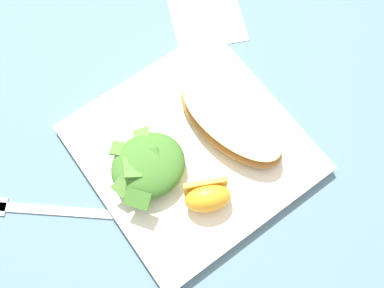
{
  "coord_description": "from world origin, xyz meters",
  "views": [
    {
      "loc": [
        -0.13,
        -0.17,
        0.59
      ],
      "look_at": [
        0.0,
        0.0,
        0.03
      ],
      "focal_mm": 41.51,
      "sensor_mm": 36.0,
      "label": 1
    }
  ],
  "objects_px": {
    "white_plate": "(192,149)",
    "green_salad_pile": "(148,166)",
    "metal_fork": "(37,209)",
    "paper_napkin": "(207,17)",
    "cheesy_pizza_bread": "(230,122)",
    "orange_wedge_front": "(207,197)"
  },
  "relations": [
    {
      "from": "cheesy_pizza_bread",
      "to": "paper_napkin",
      "type": "xyz_separation_m",
      "value": [
        0.09,
        0.18,
        -0.03
      ]
    },
    {
      "from": "cheesy_pizza_bread",
      "to": "green_salad_pile",
      "type": "height_order",
      "value": "green_salad_pile"
    },
    {
      "from": "white_plate",
      "to": "orange_wedge_front",
      "type": "distance_m",
      "value": 0.08
    },
    {
      "from": "white_plate",
      "to": "green_salad_pile",
      "type": "height_order",
      "value": "green_salad_pile"
    },
    {
      "from": "orange_wedge_front",
      "to": "paper_napkin",
      "type": "relative_size",
      "value": 0.63
    },
    {
      "from": "cheesy_pizza_bread",
      "to": "paper_napkin",
      "type": "relative_size",
      "value": 1.66
    },
    {
      "from": "cheesy_pizza_bread",
      "to": "orange_wedge_front",
      "type": "distance_m",
      "value": 0.11
    },
    {
      "from": "orange_wedge_front",
      "to": "metal_fork",
      "type": "xyz_separation_m",
      "value": [
        -0.19,
        0.13,
        -0.03
      ]
    },
    {
      "from": "white_plate",
      "to": "green_salad_pile",
      "type": "relative_size",
      "value": 2.62
    },
    {
      "from": "paper_napkin",
      "to": "metal_fork",
      "type": "relative_size",
      "value": 0.71
    },
    {
      "from": "green_salad_pile",
      "to": "orange_wedge_front",
      "type": "height_order",
      "value": "green_salad_pile"
    },
    {
      "from": "paper_napkin",
      "to": "white_plate",
      "type": "bearing_deg",
      "value": -132.07
    },
    {
      "from": "cheesy_pizza_bread",
      "to": "white_plate",
      "type": "bearing_deg",
      "value": 172.37
    },
    {
      "from": "cheesy_pizza_bread",
      "to": "orange_wedge_front",
      "type": "bearing_deg",
      "value": -143.52
    },
    {
      "from": "white_plate",
      "to": "cheesy_pizza_bread",
      "type": "bearing_deg",
      "value": -7.63
    },
    {
      "from": "white_plate",
      "to": "metal_fork",
      "type": "relative_size",
      "value": 1.8
    },
    {
      "from": "green_salad_pile",
      "to": "orange_wedge_front",
      "type": "xyz_separation_m",
      "value": [
        0.04,
        -0.08,
        -0.0
      ]
    },
    {
      "from": "white_plate",
      "to": "cheesy_pizza_bread",
      "type": "distance_m",
      "value": 0.07
    },
    {
      "from": "orange_wedge_front",
      "to": "metal_fork",
      "type": "height_order",
      "value": "orange_wedge_front"
    },
    {
      "from": "white_plate",
      "to": "metal_fork",
      "type": "xyz_separation_m",
      "value": [
        -0.22,
        0.05,
        -0.01
      ]
    },
    {
      "from": "white_plate",
      "to": "cheesy_pizza_bread",
      "type": "xyz_separation_m",
      "value": [
        0.06,
        -0.01,
        0.03
      ]
    },
    {
      "from": "orange_wedge_front",
      "to": "paper_napkin",
      "type": "xyz_separation_m",
      "value": [
        0.18,
        0.24,
        -0.03
      ]
    }
  ]
}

